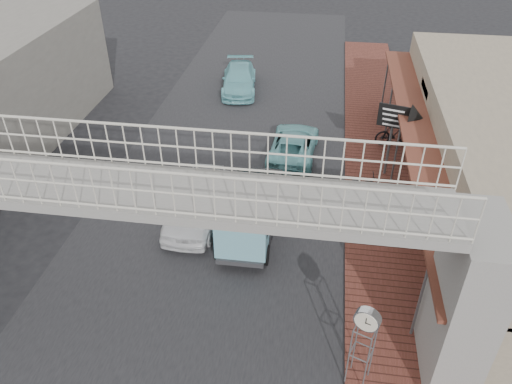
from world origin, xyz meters
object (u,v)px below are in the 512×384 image
(dark_sedan, at_px, (258,203))
(motorcycle_far, at_px, (395,133))
(motorcycle_near, at_px, (361,184))
(street_clock, at_px, (367,323))
(arrow_sign, at_px, (415,121))
(white_hatchback, at_px, (196,202))
(angkot_far, at_px, (239,79))
(angkot_curb, at_px, (294,144))
(angkot_van, at_px, (248,211))

(dark_sedan, relative_size, motorcycle_far, 2.15)
(motorcycle_near, height_order, street_clock, street_clock)
(arrow_sign, bearing_deg, street_clock, -86.41)
(white_hatchback, relative_size, dark_sedan, 1.09)
(dark_sedan, distance_m, motorcycle_near, 4.35)
(angkot_far, relative_size, motorcycle_near, 2.57)
(angkot_curb, relative_size, motorcycle_far, 2.26)
(white_hatchback, relative_size, arrow_sign, 1.35)
(white_hatchback, bearing_deg, dark_sedan, 11.68)
(motorcycle_near, xyz_separation_m, street_clock, (-0.27, -8.65, 1.74))
(angkot_far, distance_m, arrow_sign, 12.09)
(motorcycle_far, bearing_deg, street_clock, 155.71)
(white_hatchback, relative_size, angkot_curb, 1.04)
(angkot_curb, bearing_deg, arrow_sign, 167.58)
(dark_sedan, height_order, arrow_sign, arrow_sign)
(angkot_far, xyz_separation_m, street_clock, (6.39, -18.42, 1.65))
(angkot_far, distance_m, street_clock, 19.57)
(angkot_van, distance_m, motorcycle_far, 9.54)
(motorcycle_far, bearing_deg, arrow_sign, 168.33)
(street_clock, bearing_deg, motorcycle_near, 109.13)
(street_clock, xyz_separation_m, arrow_sign, (2.16, 10.14, 0.47))
(angkot_curb, relative_size, angkot_van, 1.10)
(motorcycle_far, bearing_deg, dark_sedan, 123.02)
(motorcycle_far, height_order, arrow_sign, arrow_sign)
(angkot_curb, xyz_separation_m, angkot_far, (-3.73, 6.94, 0.06))
(motorcycle_far, relative_size, arrow_sign, 0.57)
(motorcycle_far, bearing_deg, motorcycle_near, 143.23)
(dark_sedan, bearing_deg, angkot_far, 103.35)
(white_hatchback, xyz_separation_m, angkot_far, (-0.50, 12.17, -0.10))
(angkot_van, relative_size, street_clock, 1.47)
(angkot_curb, xyz_separation_m, motorcycle_near, (2.93, -2.82, -0.03))
(angkot_far, height_order, motorcycle_near, angkot_far)
(angkot_curb, xyz_separation_m, motorcycle_far, (4.61, 1.56, 0.07))
(motorcycle_near, bearing_deg, angkot_curb, 41.12)
(white_hatchback, distance_m, angkot_far, 12.18)
(white_hatchback, height_order, dark_sedan, white_hatchback)
(street_clock, height_order, arrow_sign, arrow_sign)
(arrow_sign, bearing_deg, angkot_curb, -179.89)
(dark_sedan, distance_m, angkot_curb, 4.88)
(angkot_van, bearing_deg, motorcycle_near, 37.86)
(motorcycle_near, distance_m, street_clock, 8.83)
(motorcycle_near, bearing_deg, white_hatchback, 106.34)
(motorcycle_near, bearing_deg, arrow_sign, -56.79)
(white_hatchback, distance_m, arrow_sign, 9.16)
(angkot_far, bearing_deg, motorcycle_far, -40.42)
(white_hatchback, relative_size, motorcycle_far, 2.36)
(angkot_van, xyz_separation_m, arrow_sign, (5.96, 4.70, 1.57))
(angkot_van, height_order, arrow_sign, arrow_sign)
(angkot_far, bearing_deg, angkot_van, -86.28)
(angkot_curb, height_order, motorcycle_near, angkot_curb)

